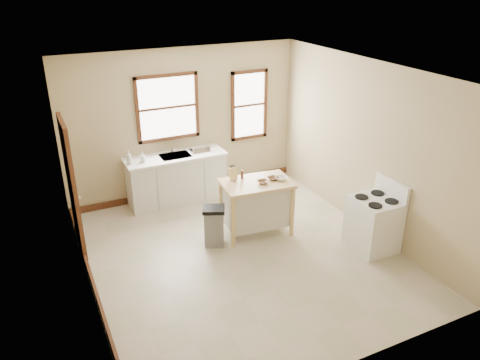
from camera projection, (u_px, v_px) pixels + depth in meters
name	position (u px, v px, depth m)	size (l,w,h in m)	color
floor	(242.00, 254.00, 7.25)	(5.00, 5.00, 0.00)	#B8A892
ceiling	(242.00, 73.00, 6.09)	(5.00, 5.00, 0.00)	white
wall_back	(184.00, 124.00, 8.72)	(4.50, 0.04, 2.80)	tan
wall_left	(79.00, 203.00, 5.79)	(0.04, 5.00, 2.80)	tan
wall_right	(367.00, 148.00, 7.56)	(0.04, 5.00, 2.80)	tan
window_main	(168.00, 108.00, 8.45)	(1.17, 0.06, 1.22)	#3D1810
window_side	(249.00, 105.00, 9.16)	(0.77, 0.06, 1.37)	#3D1810
door_left	(72.00, 187.00, 7.02)	(0.06, 0.90, 2.10)	#3D1810
baseboard_back	(188.00, 189.00, 9.25)	(4.50, 0.04, 0.12)	#3D1810
baseboard_left	(95.00, 290.00, 6.35)	(0.04, 5.00, 0.12)	#3D1810
sink_counter	(177.00, 178.00, 8.75)	(1.86, 0.62, 0.92)	beige
faucet	(172.00, 147.00, 8.66)	(0.03, 0.03, 0.22)	silver
soap_bottle_a	(129.00, 158.00, 8.13)	(0.09, 0.09, 0.24)	#B2B2B2
soap_bottle_b	(143.00, 157.00, 8.25)	(0.08, 0.08, 0.17)	#B2B2B2
dish_rack	(200.00, 149.00, 8.73)	(0.36, 0.27, 0.09)	silver
kitchen_island	(256.00, 207.00, 7.69)	(1.12, 0.71, 0.92)	#ECCF8B
knife_block	(233.00, 174.00, 7.53)	(0.10, 0.10, 0.20)	tan
pepper_grinder	(242.00, 174.00, 7.59)	(0.04, 0.04, 0.15)	#411D11
bowl_a	(263.00, 182.00, 7.45)	(0.18, 0.18, 0.04)	brown
bowl_b	(273.00, 178.00, 7.58)	(0.17, 0.17, 0.04)	brown
bowl_c	(281.00, 178.00, 7.56)	(0.18, 0.18, 0.06)	white
trash_bin	(214.00, 226.00, 7.38)	(0.34, 0.29, 0.66)	gray
gas_stove	(374.00, 216.00, 7.20)	(0.69, 0.69, 1.12)	white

